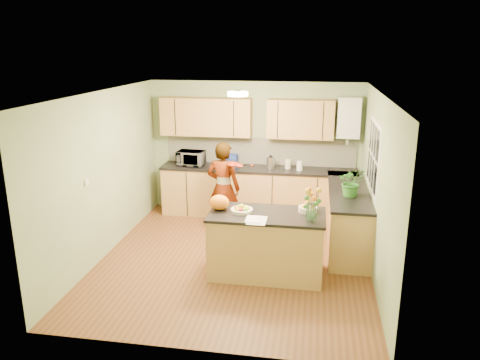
# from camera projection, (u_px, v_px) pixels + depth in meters

# --- Properties ---
(floor) EXTENTS (4.50, 4.50, 0.00)m
(floor) POSITION_uv_depth(u_px,v_px,m) (235.00, 259.00, 7.12)
(floor) COLOR brown
(floor) RESTS_ON ground
(ceiling) EXTENTS (4.00, 4.50, 0.02)m
(ceiling) POSITION_uv_depth(u_px,v_px,m) (234.00, 93.00, 6.43)
(ceiling) COLOR white
(ceiling) RESTS_ON wall_back
(wall_back) EXTENTS (4.00, 0.02, 2.50)m
(wall_back) POSITION_uv_depth(u_px,v_px,m) (255.00, 148.00, 8.91)
(wall_back) COLOR gray
(wall_back) RESTS_ON floor
(wall_front) EXTENTS (4.00, 0.02, 2.50)m
(wall_front) POSITION_uv_depth(u_px,v_px,m) (195.00, 242.00, 4.64)
(wall_front) COLOR gray
(wall_front) RESTS_ON floor
(wall_left) EXTENTS (0.02, 4.50, 2.50)m
(wall_left) POSITION_uv_depth(u_px,v_px,m) (105.00, 174.00, 7.09)
(wall_left) COLOR gray
(wall_left) RESTS_ON floor
(wall_right) EXTENTS (0.02, 4.50, 2.50)m
(wall_right) POSITION_uv_depth(u_px,v_px,m) (377.00, 187.00, 6.46)
(wall_right) COLOR gray
(wall_right) RESTS_ON floor
(back_counter) EXTENTS (3.64, 0.62, 0.94)m
(back_counter) POSITION_uv_depth(u_px,v_px,m) (258.00, 192.00, 8.82)
(back_counter) COLOR #A37141
(back_counter) RESTS_ON floor
(right_counter) EXTENTS (0.62, 2.24, 0.94)m
(right_counter) POSITION_uv_depth(u_px,v_px,m) (347.00, 217.00, 7.53)
(right_counter) COLOR #A37141
(right_counter) RESTS_ON floor
(splashback) EXTENTS (3.60, 0.02, 0.52)m
(splashback) POSITION_uv_depth(u_px,v_px,m) (260.00, 151.00, 8.89)
(splashback) COLOR silver
(splashback) RESTS_ON back_counter
(upper_cabinets) EXTENTS (3.20, 0.34, 0.70)m
(upper_cabinets) POSITION_uv_depth(u_px,v_px,m) (245.00, 118.00, 8.61)
(upper_cabinets) COLOR #A37141
(upper_cabinets) RESTS_ON wall_back
(boiler) EXTENTS (0.40, 0.30, 0.86)m
(boiler) POSITION_uv_depth(u_px,v_px,m) (349.00, 118.00, 8.31)
(boiler) COLOR white
(boiler) RESTS_ON wall_back
(window_right) EXTENTS (0.01, 1.30, 1.05)m
(window_right) POSITION_uv_depth(u_px,v_px,m) (373.00, 156.00, 6.95)
(window_right) COLOR white
(window_right) RESTS_ON wall_right
(light_switch) EXTENTS (0.02, 0.09, 0.09)m
(light_switch) POSITION_uv_depth(u_px,v_px,m) (87.00, 182.00, 6.50)
(light_switch) COLOR white
(light_switch) RESTS_ON wall_left
(ceiling_lamp) EXTENTS (0.30, 0.30, 0.07)m
(ceiling_lamp) POSITION_uv_depth(u_px,v_px,m) (238.00, 94.00, 6.72)
(ceiling_lamp) COLOR #FFEABF
(ceiling_lamp) RESTS_ON ceiling
(peninsula_island) EXTENTS (1.59, 0.82, 0.91)m
(peninsula_island) POSITION_uv_depth(u_px,v_px,m) (266.00, 244.00, 6.54)
(peninsula_island) COLOR #A37141
(peninsula_island) RESTS_ON floor
(fruit_dish) EXTENTS (0.31, 0.31, 0.11)m
(fruit_dish) POSITION_uv_depth(u_px,v_px,m) (242.00, 209.00, 6.46)
(fruit_dish) COLOR beige
(fruit_dish) RESTS_ON peninsula_island
(orange_bowl) EXTENTS (0.26, 0.26, 0.15)m
(orange_bowl) POSITION_uv_depth(u_px,v_px,m) (308.00, 208.00, 6.45)
(orange_bowl) COLOR beige
(orange_bowl) RESTS_ON peninsula_island
(flower_vase) EXTENTS (0.28, 0.28, 0.52)m
(flower_vase) POSITION_uv_depth(u_px,v_px,m) (312.00, 196.00, 6.05)
(flower_vase) COLOR silver
(flower_vase) RESTS_ON peninsula_island
(orange_bag) EXTENTS (0.33, 0.30, 0.21)m
(orange_bag) POSITION_uv_depth(u_px,v_px,m) (219.00, 202.00, 6.54)
(orange_bag) COLOR orange
(orange_bag) RESTS_ON peninsula_island
(papers) EXTENTS (0.24, 0.33, 0.01)m
(papers) POSITION_uv_depth(u_px,v_px,m) (257.00, 220.00, 6.14)
(papers) COLOR white
(papers) RESTS_ON peninsula_island
(violinist) EXTENTS (0.65, 0.49, 1.61)m
(violinist) POSITION_uv_depth(u_px,v_px,m) (223.00, 188.00, 7.92)
(violinist) COLOR #E0B189
(violinist) RESTS_ON floor
(violin) EXTENTS (0.62, 0.54, 0.15)m
(violin) POSITION_uv_depth(u_px,v_px,m) (233.00, 164.00, 7.55)
(violin) COLOR #500C05
(violin) RESTS_ON violinist
(microwave) EXTENTS (0.53, 0.38, 0.27)m
(microwave) POSITION_uv_depth(u_px,v_px,m) (191.00, 158.00, 8.85)
(microwave) COLOR white
(microwave) RESTS_ON back_counter
(blue_box) EXTENTS (0.30, 0.23, 0.23)m
(blue_box) POSITION_uv_depth(u_px,v_px,m) (230.00, 160.00, 8.78)
(blue_box) COLOR navy
(blue_box) RESTS_ON back_counter
(kettle) EXTENTS (0.15, 0.15, 0.29)m
(kettle) POSITION_uv_depth(u_px,v_px,m) (271.00, 162.00, 8.62)
(kettle) COLOR #AEAFB3
(kettle) RESTS_ON back_counter
(jar_cream) EXTENTS (0.13, 0.13, 0.17)m
(jar_cream) POSITION_uv_depth(u_px,v_px,m) (288.00, 164.00, 8.63)
(jar_cream) COLOR beige
(jar_cream) RESTS_ON back_counter
(jar_white) EXTENTS (0.14, 0.14, 0.17)m
(jar_white) POSITION_uv_depth(u_px,v_px,m) (300.00, 166.00, 8.49)
(jar_white) COLOR white
(jar_white) RESTS_ON back_counter
(potted_plant) EXTENTS (0.43, 0.38, 0.45)m
(potted_plant) POSITION_uv_depth(u_px,v_px,m) (352.00, 182.00, 6.99)
(potted_plant) COLOR #317527
(potted_plant) RESTS_ON right_counter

